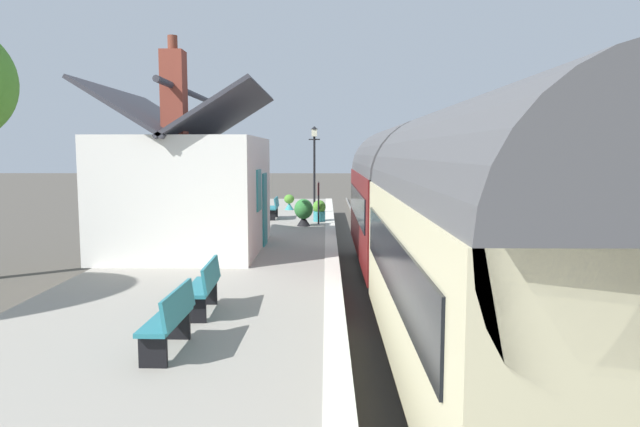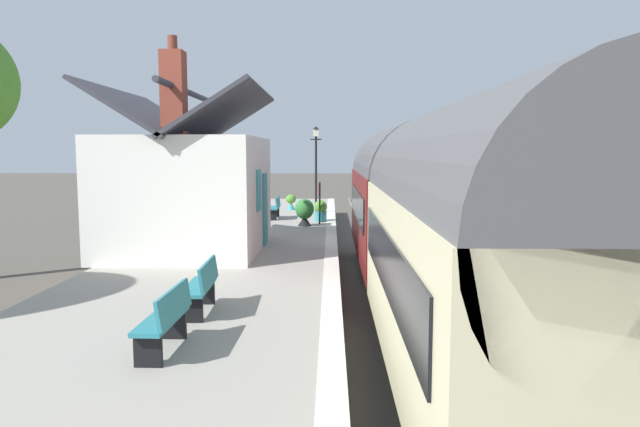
% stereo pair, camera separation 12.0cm
% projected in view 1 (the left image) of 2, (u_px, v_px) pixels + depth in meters
% --- Properties ---
extents(ground_plane, '(160.00, 160.00, 0.00)m').
position_uv_depth(ground_plane, '(369.00, 269.00, 17.71)').
color(ground_plane, '#4C473F').
extents(platform, '(32.00, 5.84, 0.87)m').
position_uv_depth(platform, '(242.00, 255.00, 17.71)').
color(platform, gray).
rests_on(platform, ground).
extents(platform_edge_coping, '(32.00, 0.36, 0.02)m').
position_uv_depth(platform_edge_coping, '(331.00, 241.00, 17.63)').
color(platform_edge_coping, beige).
rests_on(platform_edge_coping, platform).
extents(rail_near, '(52.00, 0.08, 0.14)m').
position_uv_depth(rail_near, '(422.00, 267.00, 17.69)').
color(rail_near, gray).
rests_on(rail_near, ground).
extents(rail_far, '(52.00, 0.08, 0.14)m').
position_uv_depth(rail_far, '(375.00, 267.00, 17.70)').
color(rail_far, gray).
rests_on(rail_far, ground).
extents(train, '(16.99, 2.73, 4.32)m').
position_uv_depth(train, '(433.00, 218.00, 11.98)').
color(train, black).
rests_on(train, ground).
extents(station_building, '(5.76, 4.21, 5.57)m').
position_uv_depth(station_building, '(190.00, 189.00, 15.93)').
color(station_building, white).
rests_on(station_building, platform).
extents(bench_platform_end, '(1.40, 0.44, 0.88)m').
position_uv_depth(bench_platform_end, '(274.00, 207.00, 23.44)').
color(bench_platform_end, '#26727F').
rests_on(bench_platform_end, platform).
extents(bench_near_building, '(1.41, 0.46, 0.88)m').
position_uv_depth(bench_near_building, '(170.00, 318.00, 7.79)').
color(bench_near_building, '#26727F').
rests_on(bench_near_building, platform).
extents(bench_mid_platform, '(1.41, 0.48, 0.88)m').
position_uv_depth(bench_mid_platform, '(205.00, 286.00, 9.70)').
color(bench_mid_platform, '#26727F').
rests_on(bench_mid_platform, platform).
extents(planter_by_door, '(0.51, 0.51, 0.84)m').
position_uv_depth(planter_by_door, '(319.00, 210.00, 22.62)').
color(planter_by_door, teal).
rests_on(planter_by_door, platform).
extents(planter_bench_right, '(0.37, 0.37, 0.69)m').
position_uv_depth(planter_bench_right, '(239.00, 199.00, 29.06)').
color(planter_bench_right, black).
rests_on(planter_bench_right, platform).
extents(planter_edge_far, '(0.48, 0.48, 0.73)m').
position_uv_depth(planter_edge_far, '(289.00, 202.00, 27.13)').
color(planter_edge_far, teal).
rests_on(planter_edge_far, platform).
extents(planter_edge_near, '(0.69, 0.69, 1.01)m').
position_uv_depth(planter_edge_near, '(304.00, 212.00, 21.18)').
color(planter_edge_near, black).
rests_on(planter_edge_near, platform).
extents(lamp_post_platform, '(0.32, 0.50, 3.85)m').
position_uv_depth(lamp_post_platform, '(314.00, 153.00, 25.51)').
color(lamp_post_platform, black).
rests_on(lamp_post_platform, platform).
extents(station_sign_board, '(0.96, 0.06, 1.57)m').
position_uv_depth(station_sign_board, '(319.00, 192.00, 21.93)').
color(station_sign_board, black).
rests_on(station_sign_board, platform).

